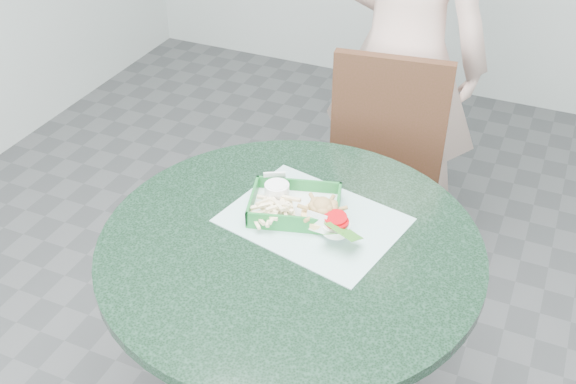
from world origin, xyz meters
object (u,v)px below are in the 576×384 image
at_px(dining_chair, 376,173).
at_px(diner_person, 406,31).
at_px(sauce_ramekin, 281,193).
at_px(food_basket, 295,214).
at_px(crab_sandwich, 316,220).
at_px(cafe_table, 290,296).

relative_size(dining_chair, diner_person, 0.50).
relative_size(dining_chair, sauce_ramekin, 14.19).
bearing_deg(food_basket, diner_person, 88.19).
bearing_deg(crab_sandwich, diner_person, 92.80).
height_order(food_basket, crab_sandwich, crab_sandwich).
distance_m(cafe_table, food_basket, 0.22).
relative_size(cafe_table, diner_person, 0.52).
xyz_separation_m(crab_sandwich, sauce_ramekin, (-0.13, 0.07, 0.00)).
height_order(cafe_table, dining_chair, dining_chair).
bearing_deg(crab_sandwich, food_basket, 153.02).
bearing_deg(cafe_table, crab_sandwich, 61.41).
bearing_deg(diner_person, cafe_table, 95.01).
distance_m(dining_chair, crab_sandwich, 0.70).
bearing_deg(dining_chair, crab_sandwich, -95.49).
relative_size(dining_chair, food_basket, 4.00).
xyz_separation_m(dining_chair, diner_person, (-0.02, 0.30, 0.41)).
height_order(diner_person, crab_sandwich, diner_person).
xyz_separation_m(dining_chair, sauce_ramekin, (-0.10, -0.58, 0.27)).
xyz_separation_m(cafe_table, food_basket, (-0.04, 0.11, 0.19)).
bearing_deg(crab_sandwich, dining_chair, 92.13).
bearing_deg(food_basket, sauce_ramekin, 151.16).
xyz_separation_m(cafe_table, diner_person, (-0.01, 1.02, 0.36)).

